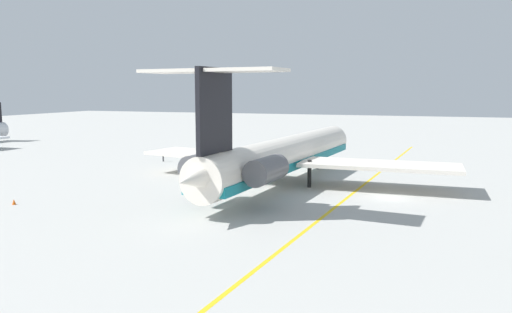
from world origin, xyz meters
TOP-DOWN VIEW (x-y plane):
  - ground at (0.00, 0.00)m, footprint 356.08×356.08m
  - main_jetliner at (3.13, 12.80)m, footprint 46.44×41.07m
  - ground_crew_near_tail at (16.05, 36.79)m, footprint 0.35×0.29m
  - safety_cone_nose at (-16.04, 35.45)m, footprint 0.40×0.40m
  - safety_cone_wingtip at (30.54, 26.65)m, footprint 0.40×0.40m
  - safety_cone_tail at (28.63, 24.59)m, footprint 0.40×0.40m
  - taxiway_centreline at (4.43, 3.60)m, footprint 94.00×8.64m

SIDE VIEW (x-z plane):
  - ground at x=0.00m, z-range 0.00..0.00m
  - taxiway_centreline at x=4.43m, z-range 0.00..0.01m
  - safety_cone_nose at x=-16.04m, z-range 0.00..0.55m
  - safety_cone_wingtip at x=30.54m, z-range 0.00..0.55m
  - safety_cone_tail at x=28.63m, z-range 0.00..0.55m
  - ground_crew_near_tail at x=16.05m, z-range 0.22..1.89m
  - main_jetliner at x=3.13m, z-range -3.07..10.45m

